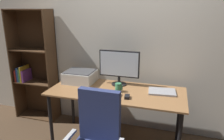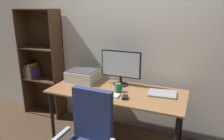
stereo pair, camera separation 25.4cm
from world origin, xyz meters
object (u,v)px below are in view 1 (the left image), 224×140
keyboard (109,95)px  coffee_mug (118,87)px  bookshelf (34,67)px  laptop (162,92)px  mouse (127,97)px  monitor (119,66)px  printer (80,76)px  desk (116,97)px

keyboard → coffee_mug: 0.17m
bookshelf → laptop: bearing=-7.4°
mouse → bookshelf: 1.71m
monitor → bookshelf: bearing=174.4°
coffee_mug → printer: 0.62m
keyboard → laptop: (0.59, 0.26, 0.00)m
coffee_mug → mouse: bearing=-46.9°
desk → coffee_mug: size_ratio=15.52×
monitor → coffee_mug: monitor is taller
keyboard → printer: size_ratio=0.72×
keyboard → coffee_mug: (0.08, 0.14, 0.04)m
keyboard → laptop: size_ratio=0.91×
coffee_mug → printer: size_ratio=0.27×
monitor → printer: bearing=-173.9°
desk → keyboard: bearing=-106.3°
coffee_mug → laptop: bearing=13.3°
laptop → bookshelf: bearing=167.0°
bookshelf → mouse: bearing=-18.3°
coffee_mug → monitor: bearing=102.7°
monitor → laptop: size_ratio=1.66×
desk → printer: 0.61m
mouse → bookshelf: (-1.62, 0.54, 0.08)m
desk → mouse: bearing=-45.7°
desk → coffee_mug: (0.03, -0.02, 0.13)m
mouse → bookshelf: bookshelf is taller
laptop → printer: 1.11m
desk → monitor: bearing=96.7°
mouse → laptop: (0.37, 0.28, -0.01)m
mouse → bookshelf: size_ratio=0.06×
desk → laptop: bearing=10.3°
mouse → laptop: mouse is taller
printer → keyboard: bearing=-32.2°
desk → keyboard: size_ratio=5.74×
desk → bookshelf: 1.50m
coffee_mug → printer: (-0.59, 0.18, 0.03)m
printer → bookshelf: bookshelf is taller
coffee_mug → laptop: coffee_mug is taller
keyboard → bookshelf: size_ratio=0.17×
keyboard → laptop: bearing=23.5°
keyboard → desk: bearing=73.2°
coffee_mug → laptop: (0.52, 0.12, -0.04)m
desk → mouse: size_ratio=17.35×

